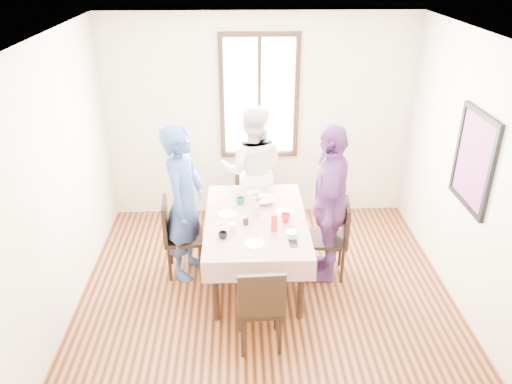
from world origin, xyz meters
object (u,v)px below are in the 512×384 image
Objects in this scene: chair_far at (253,199)px; chair_near at (260,304)px; person_left at (184,203)px; chair_left at (184,237)px; person_right at (328,204)px; person_far at (253,171)px; chair_right at (328,239)px; dining_table at (256,249)px.

chair_far and chair_near have the same top height.
chair_near is 0.52× the size of person_left.
person_right is (1.58, -0.10, 0.44)m from chair_left.
person_far is (0.78, 0.89, -0.03)m from person_left.
person_left is (-0.78, -0.91, 0.43)m from chair_far.
person_right reaches higher than chair_near.
chair_far is (-0.80, 1.01, 0.00)m from chair_right.
chair_left is 0.53× the size of person_far.
person_left reaches higher than chair_far.
chair_right is at bearing 3.42° from dining_table.
chair_near is at bearing -21.99° from person_right.
dining_table is 0.85× the size of person_right.
chair_right and chair_far have the same top height.
chair_far is 0.52× the size of person_left.
chair_left reaches higher than dining_table.
chair_right is (0.80, 0.05, 0.08)m from dining_table.
person_left is 1.56m from person_right.
chair_near is at bearing 29.35° from chair_left.
person_left reaches higher than dining_table.
chair_right and chair_near have the same top height.
chair_left and chair_right have the same top height.
dining_table is 0.87× the size of person_left.
chair_near reaches higher than dining_table.
person_left reaches higher than person_far.
person_left reaches higher than chair_near.
chair_far is 1.00× the size of chair_near.
dining_table is at bearing 84.40° from chair_far.
chair_far is at bearing -25.81° from person_left.
person_left is (0.02, 0.00, 0.43)m from chair_left.
chair_right is 0.53× the size of person_far.
dining_table is 1.06m from chair_far.
person_right is (-0.02, 0.00, 0.44)m from chair_right.
person_right is at bearing 52.05° from chair_near.
dining_table is at bearing 75.40° from chair_left.
chair_left is 1.44m from chair_near.
person_far is at bearing -128.39° from person_right.
chair_left is at bearing 169.83° from dining_table.
dining_table is 0.90× the size of person_far.
person_right is at bearing 122.18° from chair_far.
person_far is at bearing 84.40° from chair_far.
person_right is (0.78, 0.05, 0.52)m from dining_table.
chair_right is 1.00× the size of chair_far.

